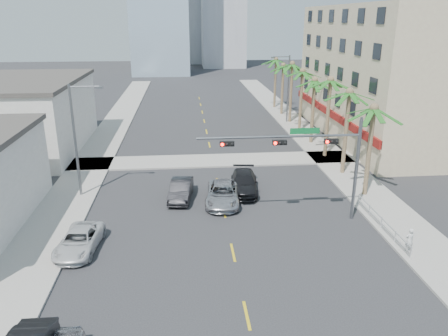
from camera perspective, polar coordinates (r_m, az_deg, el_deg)
name	(u,v)px	position (r m, az deg, el deg)	size (l,w,h in m)	color
ground	(241,291)	(23.94, 2.28, -15.76)	(260.00, 260.00, 0.00)	#262628
sidewalk_right	(336,163)	(44.26, 14.43, 0.59)	(4.00, 120.00, 0.15)	gray
sidewalk_left	(87,171)	(42.76, -17.52, -0.36)	(4.00, 120.00, 0.15)	gray
sidewalk_cross	(213,161)	(43.72, -1.45, 0.97)	(80.00, 4.00, 0.15)	gray
building_right	(396,73)	(55.63, 21.58, 11.43)	(15.25, 28.00, 15.00)	tan
building_left_far	(27,117)	(51.34, -24.38, 6.09)	(11.00, 18.00, 7.20)	beige
traffic_signal_mast	(312,152)	(29.97, 11.45, 2.01)	(11.12, 0.54, 7.20)	slate
palm_tree_0	(374,109)	(35.19, 19.00, 7.27)	(4.80, 4.80, 7.80)	brown
palm_tree_1	(349,93)	(39.85, 16.07, 9.35)	(4.80, 4.80, 8.16)	brown
palm_tree_2	(331,81)	(44.63, 13.74, 10.98)	(4.80, 4.80, 8.52)	brown
palm_tree_3	(315,81)	(49.63, 11.76, 11.08)	(4.80, 4.80, 7.80)	brown
palm_tree_4	(302,72)	(54.54, 10.21, 12.24)	(4.80, 4.80, 8.16)	brown
palm_tree_5	(292,65)	(59.51, 8.91, 13.20)	(4.80, 4.80, 8.52)	brown
palm_tree_6	(283,66)	(64.61, 7.76, 13.08)	(4.80, 4.80, 7.80)	brown
palm_tree_7	(276,60)	(69.63, 6.81, 13.83)	(4.80, 4.80, 8.16)	brown
streetlight_left	(77,135)	(35.53, -18.63, 4.05)	(2.55, 0.25, 9.00)	slate
streetlight_right	(287,86)	(59.70, 8.20, 10.62)	(2.55, 0.25, 9.00)	slate
guardrail	(382,221)	(31.41, 19.90, -6.58)	(0.08, 8.08, 1.00)	silver
car_parked_far	(79,241)	(28.61, -18.39, -9.02)	(2.20, 4.77, 1.33)	silver
car_lane_left	(181,190)	(34.69, -5.66, -2.86)	(1.60, 4.59, 1.51)	black
car_lane_center	(223,194)	(33.75, -0.15, -3.40)	(2.51, 5.43, 1.51)	#AEADB2
car_lane_right	(244,183)	(35.96, 2.62, -1.95)	(2.16, 5.32, 1.54)	black
pedestrian	(409,240)	(28.88, 23.05, -8.70)	(0.58, 0.38, 1.60)	silver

